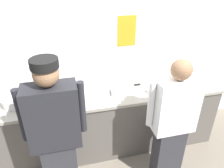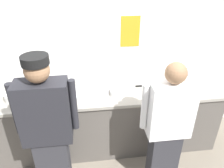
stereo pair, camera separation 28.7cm
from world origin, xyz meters
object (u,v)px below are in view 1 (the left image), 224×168
Objects in this scene: sheet_tray at (90,94)px; ramekin_yellow_sauce at (151,91)px; chef_center at (172,123)px; squeeze_bottle_primary at (176,86)px; chef_near_left at (56,135)px; plate_stack_front at (13,102)px; ramekin_red_sauce at (192,79)px; plate_stack_rear at (119,92)px; mixing_bowl_steel at (42,99)px; chefs_knife at (142,84)px; ramekin_orange_sauce at (190,87)px; deli_cup at (157,86)px; ramekin_green_sauce at (174,77)px.

sheet_tray is 0.79m from ramekin_yellow_sauce.
chef_center reaches higher than squeeze_bottle_primary.
chef_center is (1.26, -0.02, -0.08)m from chef_near_left.
plate_stack_front reaches higher than ramekin_red_sauce.
plate_stack_rear is 0.97m from mixing_bowl_steel.
plate_stack_front is 1.69m from chefs_knife.
squeeze_bottle_primary is at bearing -5.98° from mixing_bowl_steel.
ramekin_orange_sauce is at bearing -3.90° from plate_stack_front.
sheet_tray is at bearing -172.18° from chefs_knife.
ramekin_red_sauce reaches higher than chefs_knife.
mixing_bowl_steel reaches higher than deli_cup.
squeeze_bottle_primary reaches higher than chefs_knife.
plate_stack_front is 2.44m from ramekin_red_sauce.
plate_stack_rear is at bearing 36.88° from chef_near_left.
ramekin_green_sauce reaches higher than chefs_knife.
sheet_tray is (0.45, 0.68, -0.00)m from chef_near_left.
sheet_tray is 1.51m from ramekin_red_sauce.
plate_stack_rear is at bearing -10.31° from sheet_tray.
chef_center is at bearing -40.48° from sheet_tray.
deli_cup reaches higher than ramekin_yellow_sauce.
squeeze_bottle_primary reaches higher than ramekin_yellow_sauce.
ramekin_yellow_sauce is (-0.33, 0.07, -0.08)m from squeeze_bottle_primary.
chef_near_left is 5.52× the size of mixing_bowl_steel.
deli_cup is at bearing 166.48° from ramekin_orange_sauce.
squeeze_bottle_primary is (1.55, 0.47, 0.09)m from chef_near_left.
squeeze_bottle_primary is at bearing -148.68° from ramekin_red_sauce.
ramekin_green_sauce is at bearing 5.94° from chefs_knife.
ramekin_red_sauce is 1.05× the size of ramekin_green_sauce.
ramekin_red_sauce is 0.25m from ramekin_green_sauce.
chef_center reaches higher than ramekin_yellow_sauce.
plate_stack_rear is at bearing -179.77° from deli_cup.
chef_near_left reaches higher than ramekin_orange_sauce.
chefs_knife is (1.69, 0.12, -0.04)m from plate_stack_front.
chefs_knife is at bearing 155.22° from ramekin_orange_sauce.
plate_stack_front is 2.22× the size of ramekin_orange_sauce.
squeeze_bottle_primary is 0.47m from ramekin_red_sauce.
mixing_bowl_steel reaches higher than plate_stack_front.
ramekin_yellow_sauce is at bearing -166.50° from ramekin_red_sauce.
chefs_knife is (-0.35, 0.31, -0.10)m from squeeze_bottle_primary.
chefs_knife is at bearing 96.77° from ramekin_yellow_sauce.
plate_stack_front reaches higher than ramekin_yellow_sauce.
plate_stack_rear is at bearing 174.03° from ramekin_orange_sauce.
sheet_tray is (0.60, 0.03, -0.04)m from mixing_bowl_steel.
chef_near_left is at bearing -143.12° from plate_stack_rear.
sheet_tray is at bearing 139.52° from chef_center.
chef_center reaches higher than mixing_bowl_steel.
chef_near_left is at bearing 179.05° from chef_center.
ramekin_yellow_sauce is at bearing -4.55° from mixing_bowl_steel.
plate_stack_rear is 2.12× the size of ramekin_green_sauce.
mixing_bowl_steel reaches higher than ramekin_yellow_sauce.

